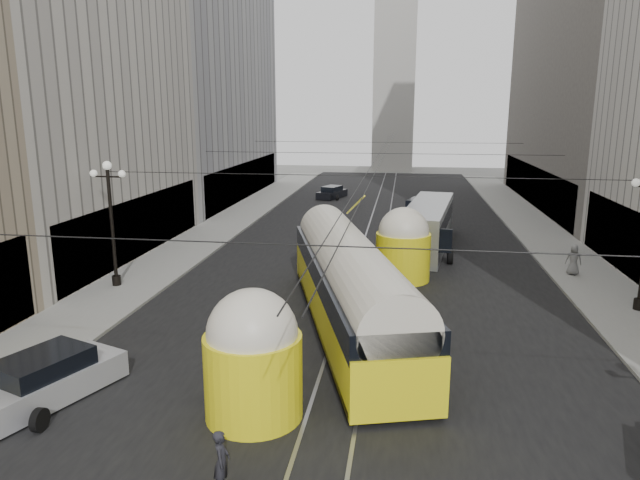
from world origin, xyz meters
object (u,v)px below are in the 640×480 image
(streetcar, at_px, (350,284))
(sedan_silver, at_px, (45,380))
(pedestrian_sidewalk_right, at_px, (574,260))
(city_bus, at_px, (428,224))
(pedestrian_crossing_a, at_px, (222,462))

(streetcar, bearing_deg, sedan_silver, -139.94)
(streetcar, xyz_separation_m, pedestrian_sidewalk_right, (11.39, 9.28, -0.97))
(city_bus, distance_m, sedan_silver, 25.78)
(sedan_silver, height_order, pedestrian_crossing_a, pedestrian_crossing_a)
(streetcar, height_order, sedan_silver, streetcar)
(city_bus, distance_m, pedestrian_sidewalk_right, 9.57)
(sedan_silver, distance_m, pedestrian_sidewalk_right, 26.31)
(city_bus, xyz_separation_m, pedestrian_crossing_a, (-5.72, -25.91, -0.82))
(pedestrian_crossing_a, bearing_deg, pedestrian_sidewalk_right, -42.39)
(streetcar, xyz_separation_m, city_bus, (3.72, 14.98, -0.34))
(sedan_silver, bearing_deg, city_bus, 60.68)
(streetcar, distance_m, city_bus, 15.44)
(streetcar, distance_m, pedestrian_crossing_a, 11.17)
(streetcar, relative_size, sedan_silver, 3.36)
(sedan_silver, relative_size, pedestrian_sidewalk_right, 3.13)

